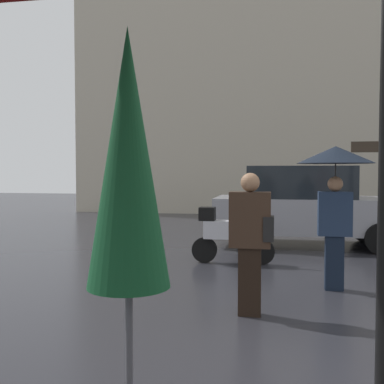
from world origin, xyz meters
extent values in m
cone|color=#144C28|center=(-1.63, -0.82, 1.71)|extent=(0.40, 0.40, 1.25)
cube|color=black|center=(-0.13, 3.67, 0.38)|extent=(0.25, 0.16, 0.76)
cube|color=#1E2D47|center=(-0.13, 3.67, 1.07)|extent=(0.45, 0.20, 0.62)
sphere|color=#936B4C|center=(-0.13, 3.67, 1.48)|extent=(0.21, 0.21, 0.21)
cylinder|color=black|center=(-0.13, 3.67, 1.62)|extent=(0.02, 0.02, 0.30)
cone|color=black|center=(-0.13, 3.67, 1.89)|extent=(1.06, 1.06, 0.24)
cube|color=black|center=(-1.23, 2.32, 0.39)|extent=(0.26, 0.16, 0.79)
cube|color=#332319|center=(-1.23, 2.32, 1.10)|extent=(0.47, 0.21, 0.63)
sphere|color=#936B4C|center=(-1.23, 2.32, 1.53)|extent=(0.22, 0.22, 0.22)
cube|color=black|center=(-1.02, 2.32, 1.01)|extent=(0.12, 0.24, 0.28)
cylinder|color=black|center=(-1.18, 5.26, 0.23)|extent=(0.46, 0.09, 0.46)
cylinder|color=black|center=(-2.21, 5.26, 0.23)|extent=(0.46, 0.09, 0.46)
cube|color=silver|center=(-1.70, 5.26, 0.61)|extent=(1.03, 0.32, 0.32)
cube|color=black|center=(-2.16, 5.26, 0.89)|extent=(0.28, 0.28, 0.24)
cylinder|color=black|center=(-1.23, 5.26, 0.96)|extent=(0.06, 0.06, 0.55)
cube|color=gray|center=(-0.21, 7.58, 0.70)|extent=(4.12, 1.81, 0.76)
cube|color=black|center=(-0.42, 7.58, 1.43)|extent=(2.27, 1.66, 0.70)
cylinder|color=black|center=(1.13, 8.48, 0.32)|extent=(0.63, 0.18, 0.63)
cylinder|color=black|center=(1.13, 6.68, 0.32)|extent=(0.63, 0.18, 0.63)
cylinder|color=black|center=(-1.55, 8.48, 0.32)|extent=(0.63, 0.18, 0.63)
cylinder|color=black|center=(-1.55, 6.68, 0.32)|extent=(0.63, 0.18, 0.63)
cylinder|color=black|center=(0.81, 5.09, 1.31)|extent=(0.08, 0.08, 2.61)
cube|color=#33281E|center=(0.55, 5.09, 2.06)|extent=(0.52, 0.04, 0.18)
cube|color=#B2A893|center=(0.00, 16.00, 7.73)|extent=(18.14, 2.43, 15.46)
camera|label=1|loc=(-0.93, -2.92, 1.65)|focal=42.87mm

